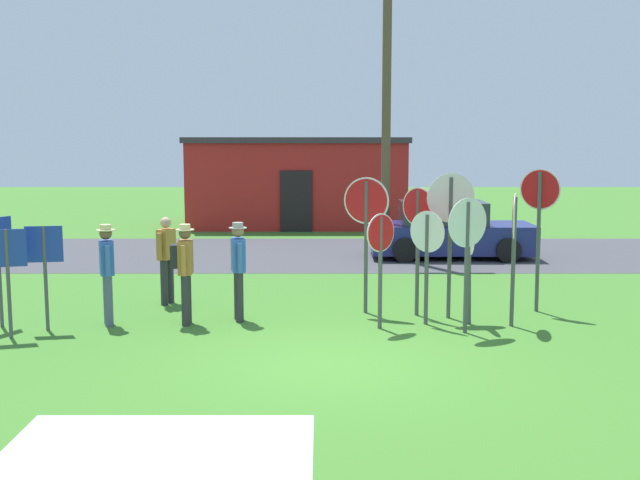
# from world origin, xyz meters

# --- Properties ---
(ground_plane) EXTENTS (80.00, 80.00, 0.00)m
(ground_plane) POSITION_xyz_m (0.00, 0.00, 0.00)
(ground_plane) COLOR #3D7528
(street_asphalt) EXTENTS (60.00, 6.40, 0.01)m
(street_asphalt) POSITION_xyz_m (0.00, 10.54, 0.00)
(street_asphalt) COLOR #424247
(street_asphalt) RESTS_ON ground
(concrete_path) EXTENTS (3.20, 2.40, 0.01)m
(concrete_path) POSITION_xyz_m (-1.80, -3.24, 0.00)
(concrete_path) COLOR #ADAAA3
(concrete_path) RESTS_ON ground
(building_background) EXTENTS (7.85, 4.35, 3.22)m
(building_background) POSITION_xyz_m (-0.94, 17.65, 1.62)
(building_background) COLOR #B2231E
(building_background) RESTS_ON ground
(utility_pole) EXTENTS (1.80, 0.24, 8.18)m
(utility_pole) POSITION_xyz_m (1.63, 10.00, 4.27)
(utility_pole) COLOR brown
(utility_pole) RESTS_ON ground
(parked_car_on_street) EXTENTS (4.33, 2.07, 1.51)m
(parked_car_on_street) POSITION_xyz_m (3.34, 9.90, 0.69)
(parked_car_on_street) COLOR navy
(parked_car_on_street) RESTS_ON ground
(stop_sign_rear_left) EXTENTS (0.50, 0.51, 2.32)m
(stop_sign_rear_left) POSITION_xyz_m (1.62, 3.04, 1.57)
(stop_sign_rear_left) COLOR #474C4C
(stop_sign_rear_left) RESTS_ON ground
(stop_sign_nearest) EXTENTS (0.80, 0.31, 2.49)m
(stop_sign_nearest) POSITION_xyz_m (0.71, 3.25, 1.72)
(stop_sign_nearest) COLOR #474C4C
(stop_sign_nearest) RESTS_ON ground
(stop_sign_center_cluster) EXTENTS (0.86, 0.15, 2.58)m
(stop_sign_center_cluster) POSITION_xyz_m (2.16, 2.84, 1.79)
(stop_sign_center_cluster) COLOR #474C4C
(stop_sign_center_cluster) RESTS_ON ground
(stop_sign_leaning_left) EXTENTS (0.25, 0.74, 2.27)m
(stop_sign_leaning_left) POSITION_xyz_m (3.14, 2.23, 1.56)
(stop_sign_leaning_left) COLOR #474C4C
(stop_sign_leaning_left) RESTS_ON ground
(stop_sign_rear_right) EXTENTS (0.12, 0.73, 1.93)m
(stop_sign_rear_right) POSITION_xyz_m (2.43, 2.39, 1.31)
(stop_sign_rear_right) COLOR #474C4C
(stop_sign_rear_right) RESTS_ON ground
(stop_sign_low_front) EXTENTS (0.70, 0.42, 2.23)m
(stop_sign_low_front) POSITION_xyz_m (2.26, 1.79, 1.53)
(stop_sign_low_front) COLOR #474C4C
(stop_sign_low_front) RESTS_ON ground
(stop_sign_far_back) EXTENTS (0.52, 0.50, 1.96)m
(stop_sign_far_back) POSITION_xyz_m (1.70, 2.37, 1.33)
(stop_sign_far_back) COLOR #474C4C
(stop_sign_far_back) RESTS_ON ground
(stop_sign_leaning_right) EXTENTS (0.64, 0.45, 2.64)m
(stop_sign_leaning_right) POSITION_xyz_m (3.86, 3.33, 1.80)
(stop_sign_leaning_right) COLOR #474C4C
(stop_sign_leaning_right) RESTS_ON ground
(stop_sign_tallest) EXTENTS (0.49, 0.44, 1.95)m
(stop_sign_tallest) POSITION_xyz_m (0.88, 2.07, 1.31)
(stop_sign_tallest) COLOR #474C4C
(stop_sign_tallest) RESTS_ON ground
(person_with_sunhat) EXTENTS (0.31, 0.56, 1.74)m
(person_with_sunhat) POSITION_xyz_m (-1.55, 2.62, 0.98)
(person_with_sunhat) COLOR #2D2D33
(person_with_sunhat) RESTS_ON ground
(person_in_dark_shirt) EXTENTS (0.33, 0.54, 1.74)m
(person_in_dark_shirt) POSITION_xyz_m (-3.76, 2.30, 0.98)
(person_in_dark_shirt) COLOR #4C5670
(person_in_dark_shirt) RESTS_ON ground
(person_on_left) EXTENTS (0.33, 0.54, 1.69)m
(person_on_left) POSITION_xyz_m (-3.08, 4.00, 0.95)
(person_on_left) COLOR #2D2D33
(person_on_left) RESTS_ON ground
(person_holding_notes) EXTENTS (0.40, 0.57, 1.74)m
(person_holding_notes) POSITION_xyz_m (-2.45, 2.35, 1.01)
(person_holding_notes) COLOR #2D2D33
(person_holding_notes) RESTS_ON ground
(info_panel_middle) EXTENTS (0.60, 0.13, 1.75)m
(info_panel_middle) POSITION_xyz_m (-4.68, 1.95, 1.21)
(info_panel_middle) COLOR #4C4C51
(info_panel_middle) RESTS_ON ground
(info_panel_rightmost) EXTENTS (0.58, 0.19, 1.76)m
(info_panel_rightmost) POSITION_xyz_m (-5.09, 1.44, 1.21)
(info_panel_rightmost) COLOR #4C4C51
(info_panel_rightmost) RESTS_ON ground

